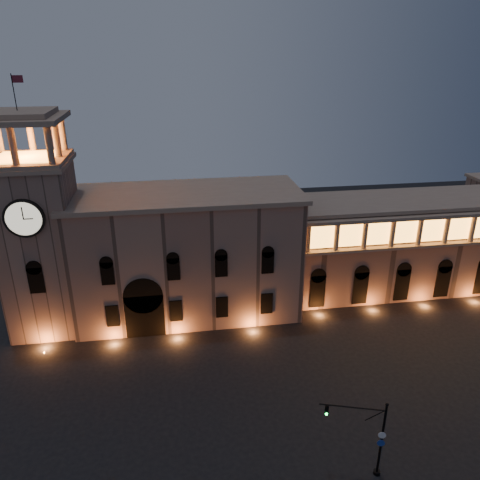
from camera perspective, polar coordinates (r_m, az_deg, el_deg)
The scene contains 5 objects.
ground at distance 51.23m, azimuth -2.24°, elevation -20.82°, with size 160.00×160.00×0.00m, color black.
government_building at distance 64.64m, azimuth -6.51°, elevation -1.70°, with size 30.80×12.80×17.60m.
clock_tower at distance 64.46m, azimuth -23.19°, elevation 0.06°, with size 9.80×9.80×32.40m.
colonnade_wing at distance 76.04m, azimuth 20.02°, elevation -0.35°, with size 40.60×11.50×14.50m.
traffic_light at distance 44.93m, azimuth 15.59°, elevation -22.09°, with size 5.58×2.03×7.97m.
Camera 1 is at (-3.93, -37.04, 35.17)m, focal length 35.00 mm.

